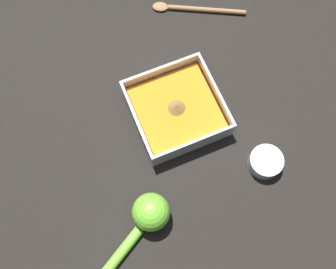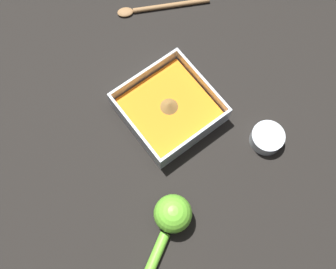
{
  "view_description": "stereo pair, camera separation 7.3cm",
  "coord_description": "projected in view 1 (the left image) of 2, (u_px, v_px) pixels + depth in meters",
  "views": [
    {
      "loc": [
        -0.16,
        -0.31,
        0.83
      ],
      "look_at": [
        -0.05,
        -0.04,
        0.03
      ],
      "focal_mm": 42.0,
      "sensor_mm": 36.0,
      "label": 1
    },
    {
      "loc": [
        -0.23,
        -0.27,
        0.83
      ],
      "look_at": [
        -0.05,
        -0.04,
        0.03
      ],
      "focal_mm": 42.0,
      "sensor_mm": 36.0,
      "label": 2
    }
  ],
  "objects": [
    {
      "name": "square_dish",
      "position": [
        176.0,
        110.0,
        0.88
      ],
      "size": [
        0.19,
        0.19,
        0.05
      ],
      "color": "silver",
      "rests_on": "ground_plane"
    },
    {
      "name": "spice_bowl",
      "position": [
        265.0,
        162.0,
        0.84
      ],
      "size": [
        0.07,
        0.07,
        0.03
      ],
      "color": "silver",
      "rests_on": "ground_plane"
    },
    {
      "name": "ground_plane",
      "position": [
        183.0,
        114.0,
        0.9
      ],
      "size": [
        4.0,
        4.0,
        0.0
      ],
      "primitive_type": "plane",
      "color": "black"
    },
    {
      "name": "wooden_spoon",
      "position": [
        194.0,
        9.0,
        0.99
      ],
      "size": [
        0.22,
        0.13,
        0.01
      ],
      "rotation": [
        0.0,
        0.0,
        2.66
      ],
      "color": "olive",
      "rests_on": "ground_plane"
    },
    {
      "name": "lemon_squeezer",
      "position": [
        146.0,
        218.0,
        0.78
      ],
      "size": [
        0.21,
        0.14,
        0.08
      ],
      "rotation": [
        0.0,
        0.0,
        0.51
      ],
      "color": "#6BC633",
      "rests_on": "ground_plane"
    }
  ]
}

